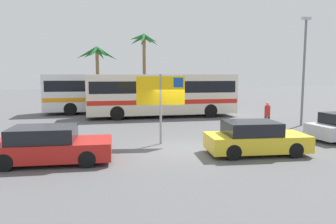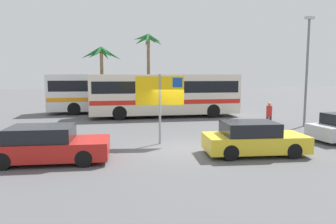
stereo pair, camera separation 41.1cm
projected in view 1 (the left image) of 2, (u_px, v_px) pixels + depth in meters
The scene contains 10 objects.
ground at pixel (187, 149), 13.77m from camera, with size 120.00×120.00×0.00m, color #565659.
bus_front_coach at pixel (162, 93), 23.89m from camera, with size 10.99×2.69×3.17m.
bus_rear_coach at pixel (114, 91), 26.50m from camera, with size 10.99×2.69×3.17m.
ferry_sign at pixel (162, 93), 14.48m from camera, with size 2.19×0.37×3.20m.
car_red at pixel (49, 145), 11.54m from camera, with size 4.38×2.12×1.32m.
car_yellow at pixel (255, 138), 12.80m from camera, with size 4.10×2.08×1.32m.
pedestrian_near_sign at pixel (267, 113), 18.40m from camera, with size 0.32×0.32×1.61m.
lamp_post_left_side at pixel (304, 67), 19.54m from camera, with size 0.56×0.20×6.61m.
palm_tree_seaside at pixel (97, 58), 29.51m from camera, with size 3.93×3.88×5.72m.
palm_tree_inland at pixel (144, 47), 31.62m from camera, with size 3.19×3.10×7.15m.
Camera 1 is at (-3.63, -13.01, 3.20)m, focal length 34.19 mm.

